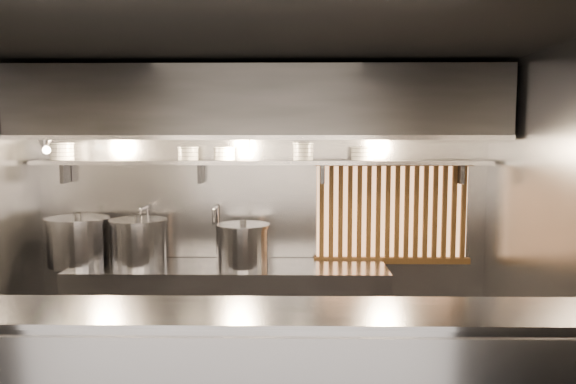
{
  "coord_description": "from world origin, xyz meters",
  "views": [
    {
      "loc": [
        0.34,
        -4.11,
        2.13
      ],
      "look_at": [
        0.27,
        0.55,
        1.67
      ],
      "focal_mm": 35.0,
      "sensor_mm": 36.0,
      "label": 1
    }
  ],
  "objects_px": {
    "stock_pot_mid": "(139,242)",
    "pendant_bulb": "(250,154)",
    "stock_pot_left": "(79,241)",
    "stock_pot_right": "(243,245)",
    "heat_lamp": "(44,143)"
  },
  "relations": [
    {
      "from": "stock_pot_left",
      "to": "stock_pot_right",
      "type": "xyz_separation_m",
      "value": [
        1.59,
        -0.08,
        -0.02
      ]
    },
    {
      "from": "stock_pot_left",
      "to": "stock_pot_right",
      "type": "relative_size",
      "value": 1.02
    },
    {
      "from": "heat_lamp",
      "to": "stock_pot_mid",
      "type": "bearing_deg",
      "value": 23.1
    },
    {
      "from": "pendant_bulb",
      "to": "stock_pot_mid",
      "type": "bearing_deg",
      "value": -177.97
    },
    {
      "from": "heat_lamp",
      "to": "stock_pot_mid",
      "type": "relative_size",
      "value": 0.49
    },
    {
      "from": "pendant_bulb",
      "to": "stock_pot_mid",
      "type": "height_order",
      "value": "pendant_bulb"
    },
    {
      "from": "stock_pot_left",
      "to": "stock_pot_right",
      "type": "bearing_deg",
      "value": -2.86
    },
    {
      "from": "pendant_bulb",
      "to": "stock_pot_right",
      "type": "distance_m",
      "value": 0.86
    },
    {
      "from": "stock_pot_left",
      "to": "stock_pot_mid",
      "type": "height_order",
      "value": "stock_pot_left"
    },
    {
      "from": "stock_pot_mid",
      "to": "pendant_bulb",
      "type": "bearing_deg",
      "value": 2.03
    },
    {
      "from": "stock_pot_mid",
      "to": "stock_pot_right",
      "type": "distance_m",
      "value": 1.01
    },
    {
      "from": "stock_pot_mid",
      "to": "stock_pot_right",
      "type": "xyz_separation_m",
      "value": [
        1.01,
        -0.07,
        -0.02
      ]
    },
    {
      "from": "pendant_bulb",
      "to": "stock_pot_left",
      "type": "distance_m",
      "value": 1.85
    },
    {
      "from": "stock_pot_left",
      "to": "heat_lamp",
      "type": "bearing_deg",
      "value": -114.7
    },
    {
      "from": "pendant_bulb",
      "to": "stock_pot_right",
      "type": "bearing_deg",
      "value": -117.31
    }
  ]
}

